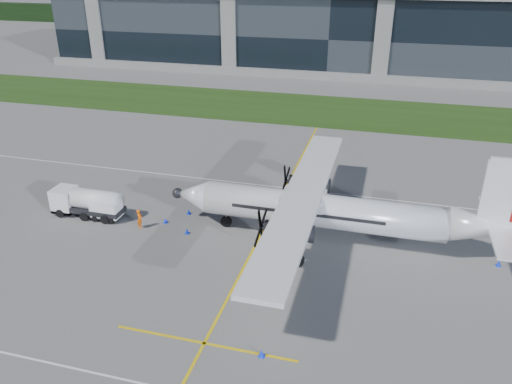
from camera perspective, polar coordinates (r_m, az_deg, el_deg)
name	(u,v)px	position (r m, az deg, el deg)	size (l,w,h in m)	color
ground	(297,124)	(72.96, 4.72, 7.76)	(400.00, 400.00, 0.00)	#615E5C
grass_strip	(307,109)	(80.51, 5.82, 9.41)	(400.00, 18.00, 0.04)	#203D10
terminal_building	(335,33)	(110.12, 9.02, 17.52)	(120.00, 20.00, 15.00)	black
tree_line	(358,22)	(169.97, 11.54, 18.47)	(400.00, 6.00, 6.00)	black
yellow_taxiway_centerline	(267,224)	(45.27, 1.22, -3.64)	(0.20, 70.00, 0.01)	yellow
turboprop_aircraft	(335,194)	(41.11, 9.07, -0.22)	(28.43, 29.49, 8.85)	white
fuel_tanker_truck	(83,202)	(48.92, -19.19, -1.08)	(7.11, 2.31, 2.67)	white
baggage_tug	(107,211)	(47.69, -16.71, -2.07)	(2.81, 1.69, 1.69)	white
ground_crew_person	(139,217)	(45.31, -13.18, -2.85)	(0.85, 0.60, 2.08)	#F25907
safety_cone_fwd	(165,220)	(46.08, -10.31, -3.19)	(0.36, 0.36, 0.50)	#0E2FF4
safety_cone_nose_port	(187,231)	(44.04, -7.89, -4.43)	(0.36, 0.36, 0.50)	#0E2FF4
safety_cone_portwing	(262,353)	(31.65, 0.65, -17.92)	(0.36, 0.36, 0.50)	#0E2FF4
safety_cone_tail	(499,263)	(43.65, 25.99, -7.33)	(0.36, 0.36, 0.50)	#0E2FF4
safety_cone_nose_stbd	(189,212)	(47.25, -7.71, -2.23)	(0.36, 0.36, 0.50)	#0E2FF4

